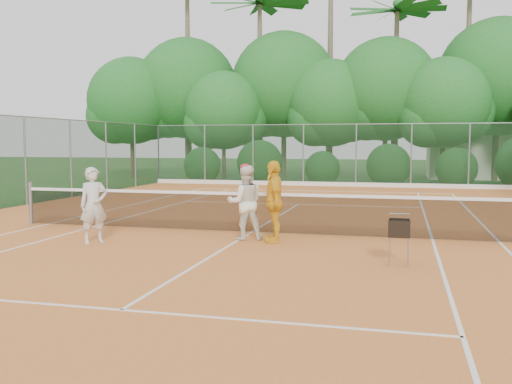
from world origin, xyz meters
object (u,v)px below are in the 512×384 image
player_center_grp (245,202)px  player_yellow (274,201)px  player_white (94,205)px  ball_hopper (399,229)px

player_center_grp → player_yellow: bearing=-11.5°
player_white → ball_hopper: (6.28, -0.70, -0.17)m
player_white → ball_hopper: size_ratio=2.01×
ball_hopper → player_white: bearing=157.0°
player_center_grp → player_yellow: 0.69m
player_center_grp → ball_hopper: player_center_grp is taller
player_center_grp → player_yellow: size_ratio=0.95×
player_yellow → ball_hopper: player_yellow is taller
player_yellow → ball_hopper: bearing=37.6°
player_white → player_yellow: bearing=-29.1°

